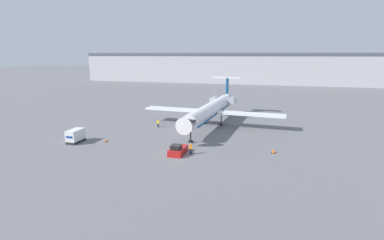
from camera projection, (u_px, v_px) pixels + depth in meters
The scene contains 9 objects.
ground_plane at pixel (176, 156), 44.77m from camera, with size 600.00×600.00×0.00m, color slate.
terminal_building at pixel (249, 68), 156.01m from camera, with size 180.00×16.80×15.63m.
airplane_main at pixel (212, 109), 63.10m from camera, with size 30.39×32.27×9.26m.
pushback_tug at pixel (178, 150), 45.58m from camera, with size 2.08×3.98×1.67m.
luggage_cart at pixel (76, 136), 51.47m from camera, with size 1.74×3.32×2.29m.
worker_near_tug at pixel (191, 148), 45.38m from camera, with size 0.40×0.25×1.78m.
worker_by_wing at pixel (158, 123), 62.33m from camera, with size 0.40×0.24×1.64m.
traffic_cone_left at pixel (106, 140), 51.90m from camera, with size 0.57×0.57×0.63m.
traffic_cone_right at pixel (274, 151), 46.05m from camera, with size 0.62×0.62×0.75m.
Camera 1 is at (13.70, -40.37, 14.89)m, focal length 28.00 mm.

